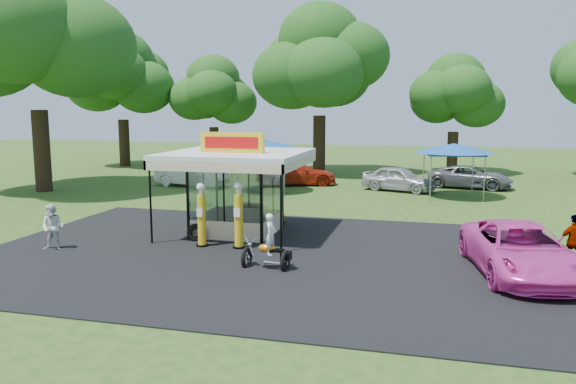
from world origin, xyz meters
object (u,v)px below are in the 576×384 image
bg_car_a (191,174)px  bg_car_b (296,173)px  gas_station_kiosk (237,191)px  spectator_west (53,227)px  spectator_east_b (574,242)px  a_frame_sign (566,265)px  kiosk_car (254,212)px  tent_west (259,144)px  tent_east (454,149)px  bg_car_c (399,179)px  motorcycle (269,247)px  gas_pump_left (202,216)px  gas_pump_right (239,217)px  bg_car_d (470,177)px  pink_sedan (520,250)px

bg_car_a → bg_car_b: (6.47, 2.40, -0.03)m
gas_station_kiosk → spectator_west: bearing=-142.5°
gas_station_kiosk → spectator_east_b: gas_station_kiosk is taller
a_frame_sign → kiosk_car: bearing=178.1°
tent_west → tent_east: tent_west is taller
spectator_east_b → bg_car_c: size_ratio=0.39×
motorcycle → a_frame_sign: 9.04m
gas_station_kiosk → gas_pump_left: bearing=-101.7°
a_frame_sign → bg_car_b: bg_car_b is taller
gas_pump_left → tent_east: tent_east is taller
motorcycle → spectator_east_b: bearing=19.3°
gas_pump_right → motorcycle: (1.81, -2.22, -0.47)m
bg_car_c → motorcycle: bearing=-171.3°
spectator_east_b → bg_car_d: (-2.15, 18.13, -0.16)m
kiosk_car → tent_east: size_ratio=0.63×
spectator_west → pink_sedan: bearing=-7.7°
gas_pump_right → bg_car_c: 16.72m
bg_car_c → bg_car_d: bg_car_c is taller
bg_car_d → bg_car_b: bearing=108.3°
motorcycle → a_frame_sign: motorcycle is taller
tent_west → gas_pump_left: bearing=-81.4°
tent_west → tent_east: size_ratio=1.05×
gas_pump_right → bg_car_c: (4.78, 16.02, -0.44)m
gas_pump_left → a_frame_sign: 12.27m
motorcycle → bg_car_c: size_ratio=0.42×
bg_car_c → spectator_east_b: bearing=-139.4°
spectator_west → bg_car_b: bearing=65.6°
a_frame_sign → bg_car_b: 22.27m
gas_pump_right → tent_west: tent_west is taller
gas_pump_right → bg_car_c: bearing=73.4°
gas_station_kiosk → spectator_west: (-5.57, -4.27, -0.93)m
bg_car_c → a_frame_sign: bearing=-142.7°
spectator_west → bg_car_d: size_ratio=0.33×
bg_car_b → motorcycle: bearing=172.8°
pink_sedan → bg_car_a: bg_car_a is taller
gas_pump_left → bg_car_a: (-7.07, 14.79, -0.36)m
motorcycle → spectator_east_b: 9.83m
tent_east → bg_car_c: bearing=152.0°
bg_car_d → tent_west: bearing=121.7°
gas_pump_right → pink_sedan: size_ratio=0.44×
kiosk_car → tent_east: bearing=-42.1°
gas_pump_right → spectator_west: size_ratio=1.48×
bg_car_a → bg_car_d: (17.64, 3.79, -0.09)m
spectator_west → bg_car_b: size_ratio=0.32×
gas_station_kiosk → tent_east: (8.82, 11.96, 1.03)m
motorcycle → kiosk_car: motorcycle is taller
spectator_west → bg_car_d: spectator_west is taller
motorcycle → spectator_west: size_ratio=1.11×
gas_station_kiosk → bg_car_d: gas_station_kiosk is taller
spectator_west → tent_west: (2.95, 15.62, 2.09)m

